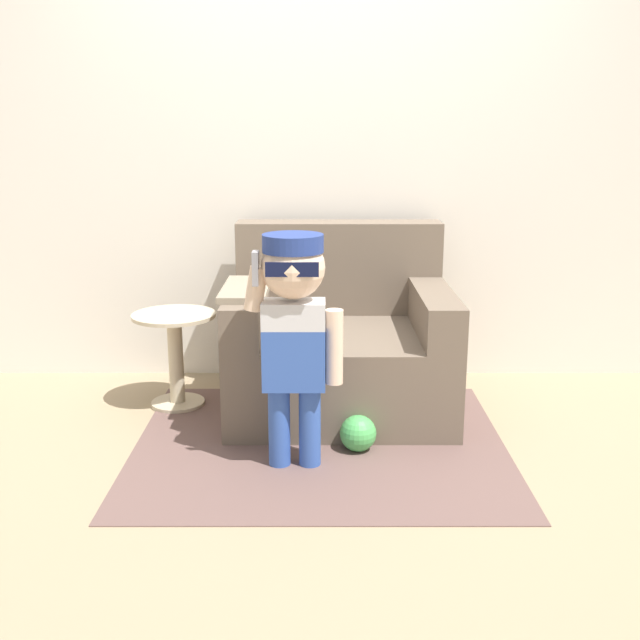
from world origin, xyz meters
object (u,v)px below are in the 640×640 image
armchair (340,343)px  person_child (295,315)px  toy_ball (359,433)px  side_table (176,350)px

armchair → person_child: bearing=-105.6°
armchair → toy_ball: (0.07, -0.56, -0.24)m
armchair → side_table: armchair is taller
armchair → person_child: person_child is taller
person_child → side_table: bearing=131.6°
side_table → toy_ball: (0.87, -0.55, -0.21)m
side_table → toy_ball: 1.05m
person_child → toy_ball: person_child is taller
armchair → side_table: size_ratio=2.27×
person_child → side_table: (-0.61, 0.69, -0.35)m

